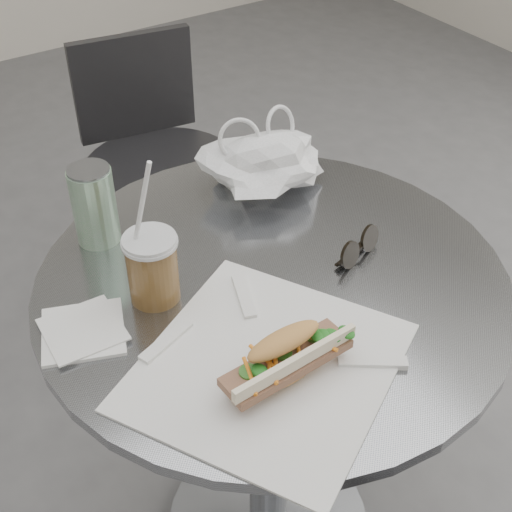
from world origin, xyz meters
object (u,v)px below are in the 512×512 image
chair_far (161,203)px  sunglasses (358,248)px  iced_coffee (152,267)px  drink_can (94,205)px  banh_mi (286,358)px  cafe_table (270,390)px

chair_far → sunglasses: sunglasses is taller
sunglasses → chair_far: bearing=71.4°
iced_coffee → drink_can: bearing=94.1°
banh_mi → chair_far: bearing=70.8°
banh_mi → sunglasses: (0.25, 0.15, -0.02)m
iced_coffee → sunglasses: 0.34m
sunglasses → banh_mi: bearing=-165.9°
sunglasses → drink_can: drink_can is taller
chair_far → cafe_table: bearing=86.3°
cafe_table → chair_far: chair_far is taller
banh_mi → drink_can: bearing=97.9°
banh_mi → drink_can: 0.44m
cafe_table → iced_coffee: size_ratio=3.11×
iced_coffee → drink_can: 0.18m
cafe_table → iced_coffee: iced_coffee is taller
sunglasses → cafe_table: bearing=150.5°
cafe_table → banh_mi: bearing=-119.8°
chair_far → sunglasses: 0.93m
iced_coffee → sunglasses: iced_coffee is taller
banh_mi → drink_can: drink_can is taller
chair_far → iced_coffee: size_ratio=3.18×
iced_coffee → chair_far: bearing=64.4°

